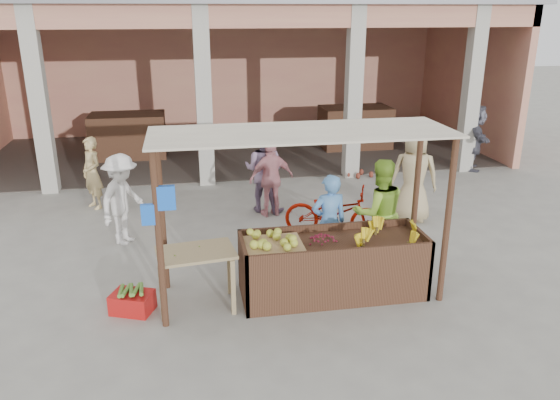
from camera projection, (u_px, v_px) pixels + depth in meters
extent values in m
plane|color=gray|center=(298.00, 296.00, 7.82)|extent=(60.00, 60.00, 0.00)
cube|color=tan|center=(227.00, 71.00, 17.76)|extent=(14.00, 0.20, 4.00)
cube|color=tan|center=(467.00, 77.00, 16.20)|extent=(0.20, 6.00, 4.00)
cube|color=tan|center=(246.00, 16.00, 11.83)|extent=(14.00, 0.30, 0.50)
cube|color=slate|center=(233.00, 1.00, 14.37)|extent=(14.40, 6.40, 0.20)
cube|color=#AFABA0|center=(39.00, 103.00, 11.67)|extent=(0.35, 0.35, 4.00)
cube|color=#AFABA0|center=(204.00, 98.00, 12.25)|extent=(0.35, 0.35, 4.00)
cube|color=#AFABA0|center=(353.00, 94.00, 12.82)|extent=(0.35, 0.35, 4.00)
cube|color=#AFABA0|center=(471.00, 91.00, 13.32)|extent=(0.35, 0.35, 4.00)
cube|color=#533321|center=(128.00, 136.00, 15.03)|extent=(2.00, 1.20, 1.20)
cube|color=#533321|center=(355.00, 127.00, 16.10)|extent=(2.00, 1.20, 1.20)
cube|color=#533321|center=(333.00, 268.00, 7.77)|extent=(2.60, 0.95, 0.80)
cylinder|color=#533321|center=(159.00, 242.00, 6.71)|extent=(0.09, 0.09, 2.35)
cylinder|color=#533321|center=(447.00, 223.00, 7.34)|extent=(0.09, 0.09, 2.35)
cylinder|color=#533321|center=(162.00, 213.00, 7.69)|extent=(0.09, 0.09, 2.35)
cylinder|color=#533321|center=(416.00, 198.00, 8.31)|extent=(0.09, 0.09, 2.35)
cube|color=beige|center=(302.00, 132.00, 7.12)|extent=(4.00, 1.35, 0.03)
cube|color=blue|center=(166.00, 198.00, 6.54)|extent=(0.22, 0.08, 0.30)
cube|color=blue|center=(149.00, 214.00, 6.57)|extent=(0.18, 0.07, 0.26)
cube|color=tan|center=(274.00, 246.00, 7.46)|extent=(0.79, 0.68, 0.06)
ellipsoid|color=#D4D13E|center=(274.00, 239.00, 7.43)|extent=(0.67, 0.59, 0.15)
ellipsoid|color=maroon|center=(322.00, 238.00, 7.62)|extent=(0.45, 0.37, 0.14)
cube|color=tan|center=(196.00, 252.00, 7.30)|extent=(1.11, 0.81, 0.04)
cube|color=tan|center=(162.00, 293.00, 7.09)|extent=(0.06, 0.06, 0.79)
cube|color=tan|center=(233.00, 287.00, 7.24)|extent=(0.06, 0.06, 0.79)
cube|color=tan|center=(163.00, 273.00, 7.63)|extent=(0.06, 0.06, 0.79)
cube|color=tan|center=(229.00, 268.00, 7.78)|extent=(0.06, 0.06, 0.79)
cube|color=#B51413|center=(132.00, 302.00, 7.38)|extent=(0.64, 0.56, 0.28)
ellipsoid|color=maroon|center=(358.00, 167.00, 13.14)|extent=(0.44, 0.44, 0.60)
ellipsoid|color=maroon|center=(372.00, 166.00, 13.25)|extent=(0.44, 0.44, 0.60)
ellipsoid|color=maroon|center=(362.00, 163.00, 13.45)|extent=(0.44, 0.44, 0.60)
ellipsoid|color=maroon|center=(349.00, 166.00, 13.25)|extent=(0.44, 0.44, 0.60)
imported|color=#5591D8|center=(329.00, 220.00, 8.39)|extent=(0.66, 0.51, 1.66)
imported|color=#94C838|center=(379.00, 210.00, 8.53)|extent=(0.89, 0.52, 1.83)
imported|color=#8E0E01|center=(334.00, 211.00, 9.71)|extent=(1.30, 1.97, 0.98)
imported|color=silver|center=(122.00, 196.00, 9.34)|extent=(1.05, 1.24, 1.73)
imported|color=#D0828A|center=(271.00, 176.00, 10.63)|extent=(1.04, 0.69, 1.63)
imported|color=tan|center=(414.00, 170.00, 10.32)|extent=(1.13, 0.93, 2.02)
imported|color=#4C4B58|center=(475.00, 136.00, 13.75)|extent=(1.21, 1.75, 1.75)
imported|color=tan|center=(92.00, 172.00, 11.08)|extent=(0.69, 0.72, 1.54)
imported|color=gray|center=(264.00, 166.00, 10.86)|extent=(1.05, 0.90, 1.87)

